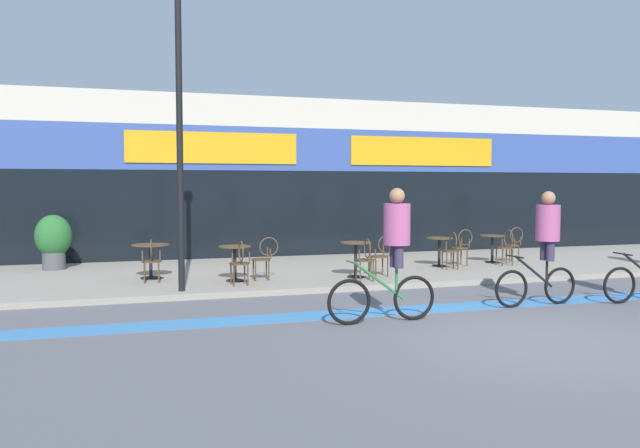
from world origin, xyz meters
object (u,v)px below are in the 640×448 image
object	(u,v)px
bistro_table_2	(356,252)
cafe_chair_1_side	(264,255)
cafe_chair_1_near	(240,260)
cafe_chair_4_side	(513,242)
bistro_table_3	(439,246)
cafe_chair_2_near	(366,257)
bistro_table_0	(151,254)
cafe_chair_4_near	(506,245)
bistro_table_1	(235,256)
cafe_chair_3_near	(452,248)
bistro_table_4	(492,243)
cyclist_2	(392,247)
planter_pot	(53,239)
lamp_post	(179,111)
cafe_chair_3_side	(462,245)
cafe_chair_2_side	(383,253)
cyclist_1	(545,240)
cafe_chair_0_near	(151,258)

from	to	relation	value
bistro_table_2	cafe_chair_1_side	xyz separation A→B (m)	(-1.96, 0.22, -0.03)
cafe_chair_1_near	cafe_chair_4_side	xyz separation A→B (m)	(7.47, 1.82, 0.00)
bistro_table_3	cafe_chair_2_near	xyz separation A→B (m)	(-2.60, -1.76, 0.01)
bistro_table_0	cafe_chair_4_near	xyz separation A→B (m)	(8.51, -0.32, -0.01)
bistro_table_1	cafe_chair_3_near	distance (m)	5.18
bistro_table_1	bistro_table_4	distance (m)	6.95
bistro_table_1	cafe_chair_1_side	bearing A→B (deg)	-0.20
bistro_table_0	bistro_table_1	world-z (taller)	same
cafe_chair_4_side	cafe_chair_2_near	bearing A→B (deg)	19.28
cyclist_2	bistro_table_0	bearing A→B (deg)	-56.46
cafe_chair_4_near	planter_pot	bearing A→B (deg)	78.95
bistro_table_3	lamp_post	bearing A→B (deg)	-163.87
bistro_table_0	bistro_table_2	xyz separation A→B (m)	(4.25, -1.11, 0.01)
bistro_table_3	cafe_chair_2_near	size ratio (longest dim) A/B	0.79
bistro_table_4	bistro_table_3	bearing A→B (deg)	-170.33
cafe_chair_3_near	planter_pot	world-z (taller)	planter_pot
bistro_table_0	cafe_chair_3_side	world-z (taller)	cafe_chair_3_side
bistro_table_1	cafe_chair_3_side	bearing A→B (deg)	8.93
bistro_table_0	cafe_chair_2_side	size ratio (longest dim) A/B	0.88
bistro_table_2	cafe_chair_2_side	world-z (taller)	cafe_chair_2_side
cafe_chair_3_side	lamp_post	xyz separation A→B (m)	(-6.96, -1.84, 2.84)
cafe_chair_4_near	cafe_chair_1_near	bearing A→B (deg)	101.86
bistro_table_0	cyclist_2	xyz separation A→B (m)	(3.45, -4.91, 0.51)
cyclist_2	cafe_chair_4_side	bearing A→B (deg)	-139.04
cyclist_2	cyclist_1	bearing A→B (deg)	-173.37
bistro_table_2	cafe_chair_3_near	distance (m)	2.64
bistro_table_2	cafe_chair_4_side	distance (m)	5.09
cafe_chair_1_near	planter_pot	world-z (taller)	planter_pot
bistro_table_0	bistro_table_4	size ratio (longest dim) A/B	1.12
cafe_chair_4_side	cyclist_2	xyz separation A→B (m)	(-5.68, -5.22, 0.52)
bistro_table_1	cafe_chair_4_side	world-z (taller)	cafe_chair_4_side
bistro_table_0	cafe_chair_4_near	bearing A→B (deg)	-2.15
cafe_chair_0_near	lamp_post	xyz separation A→B (m)	(0.51, -1.18, 2.84)
bistro_table_3	cafe_chair_3_near	distance (m)	0.63
bistro_table_2	cyclist_2	world-z (taller)	cyclist_2
cafe_chair_4_near	cyclist_2	distance (m)	6.84
bistro_table_4	cafe_chair_0_near	distance (m)	8.56
cafe_chair_4_side	cyclist_2	size ratio (longest dim) A/B	0.44
cafe_chair_1_near	cafe_chair_2_near	distance (m)	2.59
cafe_chair_4_side	lamp_post	bearing A→B (deg)	10.41
bistro_table_1	cafe_chair_2_side	distance (m)	3.22
bistro_table_3	cyclist_1	distance (m)	4.53
bistro_table_1	bistro_table_3	size ratio (longest dim) A/B	1.03
bistro_table_0	cafe_chair_0_near	xyz separation A→B (m)	(-0.00, -0.63, -0.01)
lamp_post	cyclist_2	distance (m)	4.86
bistro_table_3	cyclist_1	world-z (taller)	cyclist_1
cafe_chair_2_near	cafe_chair_3_near	size ratio (longest dim) A/B	1.00
cafe_chair_1_side	lamp_post	xyz separation A→B (m)	(-1.78, -0.92, 2.84)
bistro_table_2	cafe_chair_4_near	size ratio (longest dim) A/B	0.85
bistro_table_0	planter_pot	bearing A→B (deg)	135.10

